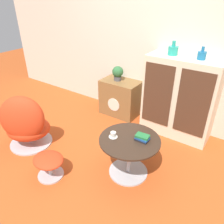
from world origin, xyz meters
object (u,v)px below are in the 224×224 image
egg_chair (26,124)px  book_stack (142,138)px  vase_inner_left (202,55)px  potted_plant (118,73)px  sideboard (179,98)px  ottoman (49,162)px  tv_console (120,98)px  teacup (113,135)px  coffee_table (129,151)px  vase_leftmost (173,50)px

egg_chair → book_stack: 1.55m
vase_inner_left → potted_plant: size_ratio=0.67×
sideboard → ottoman: 1.90m
tv_console → ottoman: 1.69m
egg_chair → potted_plant: (0.47, 1.47, 0.38)m
egg_chair → teacup: 1.25m
tv_console → ottoman: (0.14, -1.68, -0.10)m
sideboard → coffee_table: size_ratio=1.70×
ottoman → coffee_table: bearing=38.2°
vase_inner_left → teacup: (-0.48, -1.19, -0.69)m
tv_console → vase_leftmost: (0.80, -0.01, 0.90)m
coffee_table → vase_inner_left: size_ratio=4.30×
vase_inner_left → ottoman: bearing=-121.4°
sideboard → teacup: bearing=-104.3°
ottoman → vase_inner_left: 2.20m
tv_console → teacup: size_ratio=6.42×
vase_inner_left → book_stack: vase_inner_left is taller
vase_inner_left → vase_leftmost: bearing=180.0°
vase_leftmost → vase_inner_left: size_ratio=1.16×
coffee_table → vase_leftmost: vase_leftmost is taller
tv_console → vase_inner_left: size_ratio=4.06×
vase_leftmost → potted_plant: 0.98m
coffee_table → vase_inner_left: bearing=74.4°
book_stack → vase_inner_left: bearing=79.4°
vase_leftmost → coffee_table: bearing=-87.3°
book_stack → egg_chair: bearing=-164.9°
ottoman → teacup: (0.54, 0.49, 0.31)m
egg_chair → tv_console: bearing=70.3°
tv_console → vase_inner_left: (1.16, -0.01, 0.89)m
sideboard → vase_leftmost: 0.65m
sideboard → tv_console: (-0.98, 0.01, -0.27)m
tv_console → vase_inner_left: bearing=-0.5°
vase_leftmost → vase_inner_left: bearing=-0.0°
sideboard → vase_leftmost: size_ratio=6.31×
potted_plant → book_stack: potted_plant is taller
vase_leftmost → vase_inner_left: (0.36, -0.00, -0.01)m
sideboard → coffee_table: (-0.13, -1.11, -0.26)m
sideboard → book_stack: 1.05m
sideboard → vase_leftmost: (-0.18, 0.00, 0.63)m
egg_chair → coffee_table: size_ratio=1.17×
teacup → coffee_table: bearing=21.6°
egg_chair → book_stack: size_ratio=5.19×
tv_console → teacup: bearing=-60.4°
sideboard → egg_chair: (-1.50, -1.45, -0.23)m
sideboard → vase_leftmost: bearing=178.8°
egg_chair → potted_plant: potted_plant is taller
ottoman → potted_plant: potted_plant is taller
tv_console → ottoman: tv_console is taller
teacup → book_stack: (0.29, 0.13, 0.00)m
coffee_table → vase_leftmost: 1.43m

